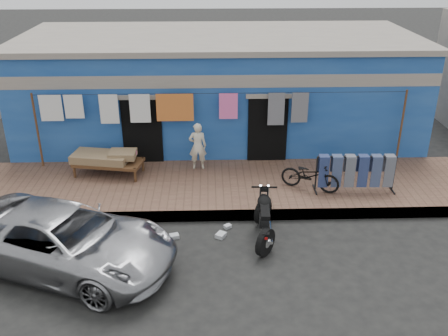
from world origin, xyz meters
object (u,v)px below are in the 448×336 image
charpoy (109,163)px  car (64,239)px  bicycle (310,172)px  jeans_rack (355,173)px  motorcycle (264,217)px  seated_person (198,146)px

charpoy → car: bearing=-93.0°
bicycle → jeans_rack: bearing=-68.5°
bicycle → car: bearing=142.9°
bicycle → motorcycle: (-1.34, -1.83, -0.20)m
car → bicycle: size_ratio=3.12×
car → jeans_rack: 7.06m
seated_person → charpoy: (-2.39, -0.29, -0.34)m
car → jeans_rack: car is taller
seated_person → bicycle: (2.84, -1.36, -0.18)m
motorcycle → seated_person: bearing=118.9°
car → seated_person: (2.59, 4.10, 0.26)m
seated_person → jeans_rack: size_ratio=0.64×
car → bicycle: bearing=-42.4°
bicycle → seated_person: bearing=90.5°
bicycle → charpoy: bicycle is taller
charpoy → jeans_rack: 6.45m
bicycle → charpoy: (-5.23, 1.07, -0.16)m
seated_person → bicycle: 3.15m
charpoy → jeans_rack: (6.34, -1.16, 0.17)m
seated_person → motorcycle: size_ratio=0.80×
car → charpoy: car is taller
motorcycle → jeans_rack: size_ratio=0.80×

